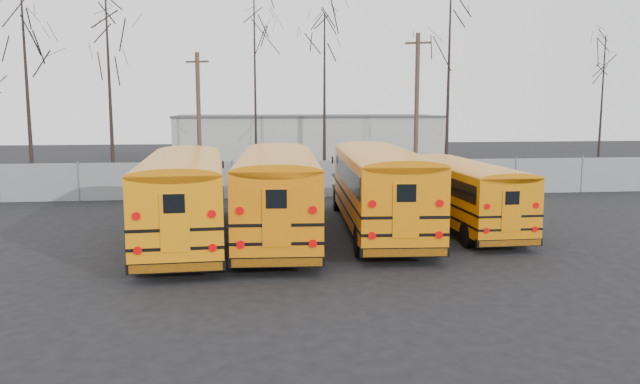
{
  "coord_description": "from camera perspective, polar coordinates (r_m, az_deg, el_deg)",
  "views": [
    {
      "loc": [
        -3.22,
        -21.7,
        5.04
      ],
      "look_at": [
        -0.35,
        2.56,
        1.6
      ],
      "focal_mm": 35.0,
      "sensor_mm": 36.0,
      "label": 1
    }
  ],
  "objects": [
    {
      "name": "tree_1",
      "position": [
        37.79,
        -25.2,
        8.3
      ],
      "size": [
        0.26,
        0.26,
        11.46
      ],
      "primitive_type": "cone",
      "color": "black",
      "rests_on": "ground"
    },
    {
      "name": "tree_5",
      "position": [
        38.62,
        11.65,
        9.42
      ],
      "size": [
        0.26,
        0.26,
        12.2
      ],
      "primitive_type": "cone",
      "color": "black",
      "rests_on": "ground"
    },
    {
      "name": "utility_pole_right",
      "position": [
        42.7,
        8.83,
        7.86
      ],
      "size": [
        1.64,
        0.8,
        9.73
      ],
      "rotation": [
        0.0,
        0.0,
        -0.4
      ],
      "color": "#453627",
      "rests_on": "ground"
    },
    {
      "name": "fence",
      "position": [
        34.1,
        -1.29,
        1.21
      ],
      "size": [
        40.0,
        0.04,
        2.0
      ],
      "primitive_type": "cube",
      "color": "gray",
      "rests_on": "ground"
    },
    {
      "name": "tree_3",
      "position": [
        37.81,
        -5.96,
        10.0
      ],
      "size": [
        0.26,
        0.26,
        12.76
      ],
      "primitive_type": "cone",
      "color": "black",
      "rests_on": "ground"
    },
    {
      "name": "bus_c",
      "position": [
        24.51,
        5.5,
        0.83
      ],
      "size": [
        3.55,
        12.3,
        3.4
      ],
      "rotation": [
        0.0,
        0.0,
        -0.06
      ],
      "color": "black",
      "rests_on": "ground"
    },
    {
      "name": "bus_a",
      "position": [
        23.01,
        -12.35,
        0.13
      ],
      "size": [
        3.31,
        12.06,
        3.34
      ],
      "rotation": [
        0.0,
        0.0,
        0.05
      ],
      "color": "black",
      "rests_on": "ground"
    },
    {
      "name": "ground",
      "position": [
        22.51,
        1.65,
        -4.92
      ],
      "size": [
        120.0,
        120.0,
        0.0
      ],
      "primitive_type": "plane",
      "color": "black",
      "rests_on": "ground"
    },
    {
      "name": "tree_4",
      "position": [
        37.97,
        0.41,
        8.26
      ],
      "size": [
        0.26,
        0.26,
        10.41
      ],
      "primitive_type": "cone",
      "color": "black",
      "rests_on": "ground"
    },
    {
      "name": "tree_2",
      "position": [
        37.44,
        -18.65,
        8.32
      ],
      "size": [
        0.26,
        0.26,
        11.02
      ],
      "primitive_type": "cone",
      "color": "black",
      "rests_on": "ground"
    },
    {
      "name": "distant_building",
      "position": [
        54.04,
        -1.2,
        4.79
      ],
      "size": [
        22.0,
        8.0,
        4.0
      ],
      "primitive_type": "cube",
      "color": "#A5A5A0",
      "rests_on": "ground"
    },
    {
      "name": "utility_pole_left",
      "position": [
        36.68,
        -11.02,
        6.39
      ],
      "size": [
        1.33,
        0.68,
        7.97
      ],
      "rotation": [
        0.0,
        0.0,
        -0.43
      ],
      "color": "#473428",
      "rests_on": "ground"
    },
    {
      "name": "bus_b",
      "position": [
        23.24,
        -3.91,
        0.47
      ],
      "size": [
        3.46,
        12.3,
        3.4
      ],
      "rotation": [
        0.0,
        0.0,
        -0.06
      ],
      "color": "black",
      "rests_on": "ground"
    },
    {
      "name": "tree_6",
      "position": [
        41.78,
        24.31,
        6.66
      ],
      "size": [
        0.26,
        0.26,
        9.14
      ],
      "primitive_type": "cone",
      "color": "black",
      "rests_on": "ground"
    },
    {
      "name": "bus_d",
      "position": [
        25.85,
        12.98,
        0.27
      ],
      "size": [
        2.5,
        10.1,
        2.81
      ],
      "rotation": [
        0.0,
        0.0,
        0.02
      ],
      "color": "black",
      "rests_on": "ground"
    }
  ]
}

